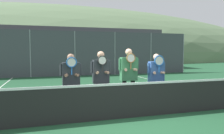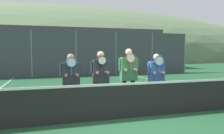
{
  "view_description": "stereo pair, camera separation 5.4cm",
  "coord_description": "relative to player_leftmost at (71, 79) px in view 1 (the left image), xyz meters",
  "views": [
    {
      "loc": [
        -1.97,
        -5.28,
        1.76
      ],
      "look_at": [
        -0.08,
        0.98,
        1.29
      ],
      "focal_mm": 35.0,
      "sensor_mm": 36.0,
      "label": 1
    },
    {
      "loc": [
        -1.92,
        -5.3,
        1.76
      ],
      "look_at": [
        -0.08,
        0.98,
        1.29
      ],
      "focal_mm": 35.0,
      "sensor_mm": 36.0,
      "label": 2
    }
  ],
  "objects": [
    {
      "name": "car_center",
      "position": [
        7.85,
        11.93,
        -0.09
      ],
      "size": [
        4.51,
        2.02,
        1.78
      ],
      "color": "#B2B7BC",
      "rests_on": "ground_plane"
    },
    {
      "name": "car_left_of_center",
      "position": [
        2.52,
        11.8,
        -0.11
      ],
      "size": [
        4.44,
        2.01,
        1.72
      ],
      "color": "navy",
      "rests_on": "ground_plane"
    },
    {
      "name": "player_rightmost",
      "position": [
        2.59,
        -0.03,
        -0.0
      ],
      "size": [
        0.6,
        0.34,
        1.68
      ],
      "color": "black",
      "rests_on": "ground_plane"
    },
    {
      "name": "court_line_right_sideline",
      "position": [
        5.46,
        2.27,
        -0.99
      ],
      "size": [
        0.05,
        16.0,
        0.01
      ],
      "primitive_type": "cube",
      "color": "white",
      "rests_on": "ground_plane"
    },
    {
      "name": "ground_plane",
      "position": [
        1.33,
        -0.73,
        -1.0
      ],
      "size": [
        120.0,
        120.0,
        0.0
      ],
      "primitive_type": "plane",
      "color": "#1E4C2D"
    },
    {
      "name": "player_center_left",
      "position": [
        0.84,
        0.01,
        0.04
      ],
      "size": [
        0.59,
        0.34,
        1.76
      ],
      "color": "#56565B",
      "rests_on": "ground_plane"
    },
    {
      "name": "fence_back",
      "position": [
        1.33,
        9.64,
        0.6
      ],
      "size": [
        17.98,
        0.06,
        3.19
      ],
      "color": "gray",
      "rests_on": "ground_plane"
    },
    {
      "name": "tennis_net",
      "position": [
        1.33,
        -0.73,
        -0.51
      ],
      "size": [
        11.12,
        0.09,
        1.04
      ],
      "color": "gray",
      "rests_on": "ground_plane"
    },
    {
      "name": "hill_distant",
      "position": [
        1.33,
        53.53,
        -1.0
      ],
      "size": [
        124.67,
        69.26,
        24.24
      ],
      "color": "#5B7551",
      "rests_on": "ground_plane"
    },
    {
      "name": "car_far_left",
      "position": [
        -2.88,
        11.78,
        -0.08
      ],
      "size": [
        4.65,
        1.93,
        1.79
      ],
      "color": "maroon",
      "rests_on": "ground_plane"
    },
    {
      "name": "clubhouse_building",
      "position": [
        0.59,
        16.3,
        0.98
      ],
      "size": [
        19.75,
        5.5,
        3.91
      ],
      "color": "#9EA3A8",
      "rests_on": "ground_plane"
    },
    {
      "name": "player_center_right",
      "position": [
        1.72,
        0.09,
        0.09
      ],
      "size": [
        0.63,
        0.34,
        1.84
      ],
      "color": "black",
      "rests_on": "ground_plane"
    },
    {
      "name": "player_leftmost",
      "position": [
        0.0,
        0.0,
        0.0
      ],
      "size": [
        0.6,
        0.34,
        1.69
      ],
      "color": "white",
      "rests_on": "ground_plane"
    }
  ]
}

